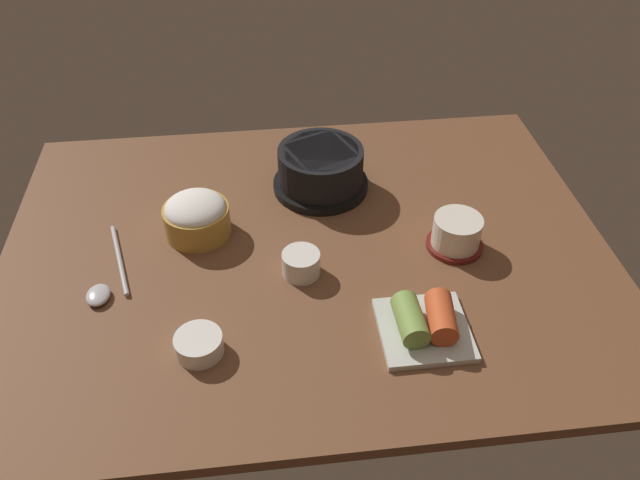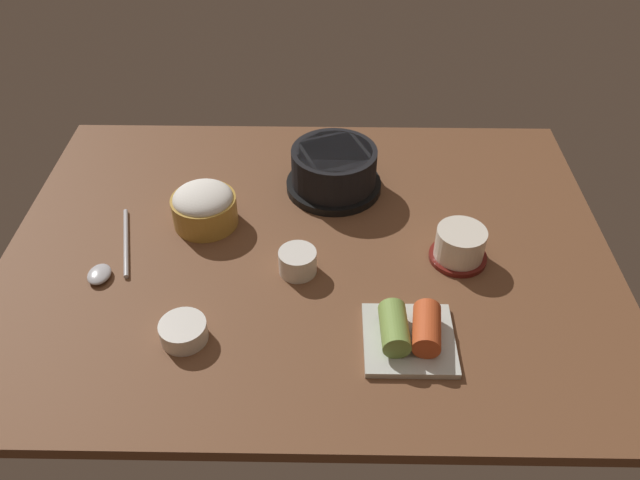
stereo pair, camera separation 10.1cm
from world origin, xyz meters
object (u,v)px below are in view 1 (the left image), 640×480
(stone_pot, at_px, (321,169))
(banchan_cup_center, at_px, (301,263))
(tea_cup_with_saucer, at_px, (456,233))
(kimchi_plate, at_px, (425,323))
(rice_bowl, at_px, (196,216))
(spoon, at_px, (106,282))
(side_bowl_near, at_px, (199,344))

(stone_pot, height_order, banchan_cup_center, stone_pot)
(stone_pot, height_order, tea_cup_with_saucer, stone_pot)
(banchan_cup_center, xyz_separation_m, kimchi_plate, (0.16, -0.14, -0.00))
(rice_bowl, bearing_deg, banchan_cup_center, -35.91)
(banchan_cup_center, height_order, spoon, banchan_cup_center)
(rice_bowl, distance_m, tea_cup_with_saucer, 0.43)
(stone_pot, distance_m, kimchi_plate, 0.38)
(side_bowl_near, height_order, spoon, side_bowl_near)
(tea_cup_with_saucer, height_order, side_bowl_near, tea_cup_with_saucer)
(tea_cup_with_saucer, xyz_separation_m, spoon, (-0.56, -0.03, -0.02))
(rice_bowl, bearing_deg, spoon, -141.57)
(stone_pot, relative_size, side_bowl_near, 2.59)
(kimchi_plate, relative_size, spoon, 0.68)
(spoon, bearing_deg, side_bowl_near, -45.21)
(banchan_cup_center, bearing_deg, kimchi_plate, -41.14)
(rice_bowl, bearing_deg, side_bowl_near, -88.07)
(stone_pot, xyz_separation_m, side_bowl_near, (-0.21, -0.36, -0.03))
(tea_cup_with_saucer, xyz_separation_m, side_bowl_near, (-0.41, -0.17, -0.01))
(spoon, bearing_deg, rice_bowl, 38.43)
(banchan_cup_center, xyz_separation_m, spoon, (-0.30, 0.01, -0.02))
(tea_cup_with_saucer, xyz_separation_m, banchan_cup_center, (-0.26, -0.03, -0.01))
(kimchi_plate, bearing_deg, rice_bowl, 141.39)
(tea_cup_with_saucer, bearing_deg, spoon, -177.45)
(rice_bowl, relative_size, spoon, 0.58)
(stone_pot, bearing_deg, spoon, -149.17)
(stone_pot, relative_size, banchan_cup_center, 2.91)
(spoon, bearing_deg, stone_pot, 30.83)
(banchan_cup_center, height_order, side_bowl_near, banchan_cup_center)
(kimchi_plate, xyz_separation_m, spoon, (-0.47, 0.15, -0.01))
(side_bowl_near, bearing_deg, tea_cup_with_saucer, 22.85)
(banchan_cup_center, bearing_deg, stone_pot, 75.68)
(side_bowl_near, bearing_deg, banchan_cup_center, 42.24)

